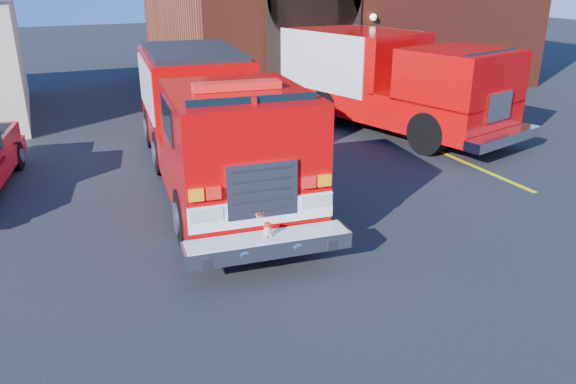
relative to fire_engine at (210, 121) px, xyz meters
name	(u,v)px	position (x,y,z in m)	size (l,w,h in m)	color
ground	(263,234)	(0.03, -3.18, -1.50)	(100.00, 100.00, 0.00)	black
parking_stripe_near	(489,173)	(6.53, -2.18, -1.50)	(0.12, 3.00, 0.01)	yellow
parking_stripe_mid	(418,142)	(6.53, 0.82, -1.50)	(0.12, 3.00, 0.01)	yellow
parking_stripe_far	(365,119)	(6.53, 3.82, -1.50)	(0.12, 3.00, 0.01)	yellow
fire_engine	(210,121)	(0.00, 0.00, 0.00)	(3.52, 9.61, 2.90)	black
secondary_truck	(376,76)	(6.38, 3.06, 0.11)	(5.08, 9.54, 2.96)	black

